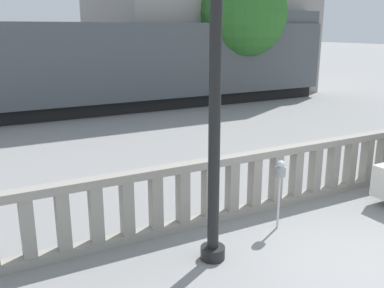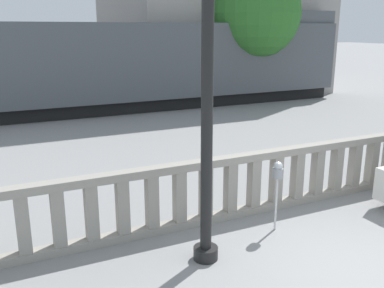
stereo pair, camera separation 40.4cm
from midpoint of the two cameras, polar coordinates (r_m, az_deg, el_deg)
ground_plane at (r=7.16m, az=23.19°, el=-15.50°), size 160.00×160.00×0.00m
balustrade at (r=8.56m, az=11.05°, el=-4.88°), size 17.19×0.24×1.23m
lamppost at (r=6.03m, az=4.12°, el=15.86°), size 0.42×0.42×6.38m
parking_meter at (r=7.64m, az=12.84°, el=-4.06°), size 0.19×0.19×1.28m
train_near at (r=19.24m, az=-5.70°, el=10.53°), size 19.67×2.60×4.33m
tree_left at (r=21.12m, az=9.13°, el=16.79°), size 4.17×4.17×6.26m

